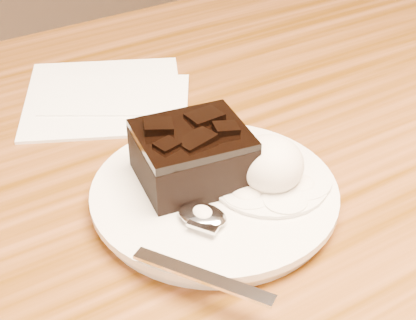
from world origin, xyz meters
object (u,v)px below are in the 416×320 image
ice_cream_scoop (271,164)px  napkin (104,95)px  plate (214,196)px  spoon (203,217)px  brownie (192,158)px

ice_cream_scoop → napkin: bearing=101.5°
ice_cream_scoop → napkin: (-0.05, 0.23, -0.03)m
plate → napkin: bearing=90.9°
spoon → napkin: 0.25m
plate → spoon: bearing=-134.9°
brownie → napkin: bearing=88.7°
plate → brownie: size_ratio=2.34×
brownie → ice_cream_scoop: same height
plate → ice_cream_scoop: bearing=-21.0°
plate → brownie: brownie is taller
brownie → plate: bearing=-70.7°
plate → brownie: bearing=109.3°
spoon → napkin: spoon is taller
brownie → napkin: brownie is taller
ice_cream_scoop → spoon: (-0.07, -0.01, -0.01)m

